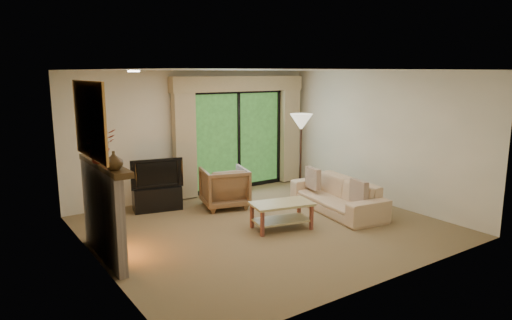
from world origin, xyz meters
TOP-DOWN VIEW (x-y plane):
  - floor at (0.00, 0.00)m, footprint 5.50×5.50m
  - ceiling at (0.00, 0.00)m, footprint 5.50×5.50m
  - wall_back at (0.00, 2.50)m, footprint 5.00×0.00m
  - wall_front at (0.00, -2.50)m, footprint 5.00×0.00m
  - wall_left at (-2.75, 0.00)m, footprint 0.00×5.00m
  - wall_right at (2.75, 0.00)m, footprint 0.00×5.00m
  - fireplace at (-2.63, 0.20)m, footprint 0.24×1.70m
  - mirror at (-2.71, 0.20)m, footprint 0.07×1.45m
  - sliding_door at (1.00, 2.45)m, footprint 2.26×0.10m
  - curtain_left at (-0.35, 2.34)m, footprint 0.45×0.18m
  - curtain_right at (2.35, 2.34)m, footprint 0.45×0.18m
  - cornice at (1.00, 2.36)m, footprint 3.20×0.24m
  - media_console at (-1.13, 1.95)m, footprint 0.95×0.58m
  - tv at (-1.13, 1.95)m, footprint 0.97×0.33m
  - armchair at (0.02, 1.40)m, footprint 1.02×1.03m
  - sofa at (1.61, -0.03)m, footprint 1.12×2.18m
  - pillow_near at (1.54, -0.63)m, footprint 0.17×0.41m
  - pillow_far at (1.54, 0.57)m, footprint 0.17×0.43m
  - coffee_table at (0.16, -0.22)m, footprint 1.09×0.75m
  - floor_lamp at (1.71, 1.16)m, footprint 0.47×0.47m
  - vase at (-2.61, -0.39)m, footprint 0.24×0.24m
  - branches at (-2.61, 0.19)m, footprint 0.48×0.44m

SIDE VIEW (x-z plane):
  - floor at x=0.00m, z-range 0.00..0.00m
  - media_console at x=-1.13m, z-range 0.00..0.44m
  - coffee_table at x=0.16m, z-range 0.00..0.45m
  - sofa at x=1.61m, z-range 0.00..0.61m
  - armchair at x=0.02m, z-range 0.00..0.77m
  - pillow_near at x=1.54m, z-range 0.32..0.72m
  - pillow_far at x=1.54m, z-range 0.32..0.73m
  - fireplace at x=-2.63m, z-range 0.00..1.37m
  - tv at x=-1.13m, z-range 0.44..1.00m
  - floor_lamp at x=1.71m, z-range 0.00..1.73m
  - sliding_door at x=1.00m, z-range 0.02..2.18m
  - curtain_left at x=-0.35m, z-range 0.02..2.38m
  - curtain_right at x=2.35m, z-range 0.02..2.38m
  - wall_back at x=0.00m, z-range -1.20..3.80m
  - wall_front at x=0.00m, z-range -1.20..3.80m
  - wall_left at x=-2.75m, z-range -1.20..3.80m
  - wall_right at x=2.75m, z-range -1.20..3.80m
  - vase at x=-2.61m, z-range 1.37..1.61m
  - branches at x=-2.61m, z-range 1.37..1.82m
  - mirror at x=-2.71m, z-range 1.44..2.46m
  - cornice at x=1.00m, z-range 2.16..2.48m
  - ceiling at x=0.00m, z-range 2.60..2.60m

